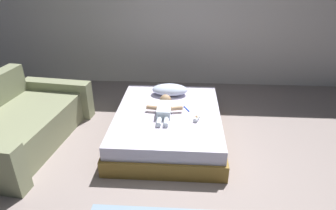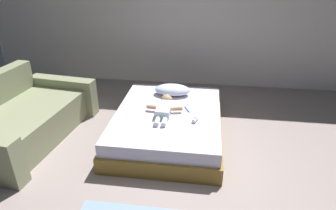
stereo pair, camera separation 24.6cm
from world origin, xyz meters
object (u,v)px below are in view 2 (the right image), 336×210
Objects in this scene: pillow at (172,90)px; baby_bottle at (195,119)px; bed at (168,124)px; toothbrush at (187,109)px; couch at (22,119)px; baby at (164,108)px.

pillow reaches higher than baby_bottle.
toothbrush is (0.24, 0.09, 0.20)m from bed.
toothbrush is at bearing 113.03° from baby_bottle.
couch reaches higher than baby_bottle.
toothbrush is 2.24m from couch.
baby reaches higher than toothbrush.
pillow is 0.53m from toothbrush.
baby reaches higher than pillow.
bed is 11.98× the size of toothbrush.
baby reaches higher than baby_bottle.
bed is at bearing 8.22° from couch.
pillow is 0.57m from baby.
bed is 15.37× the size of baby_bottle.
couch is (-1.92, -0.27, -0.17)m from baby.
pillow is 4.37× the size of baby_bottle.
toothbrush is (0.29, 0.11, -0.05)m from baby.
bed is 3.52× the size of pillow.
baby is at bearing 154.45° from baby_bottle.
bed is 0.49m from baby_bottle.
baby_bottle is (0.38, -0.21, 0.23)m from bed.
couch is 2.34m from baby_bottle.
baby is at bearing -164.34° from bed.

